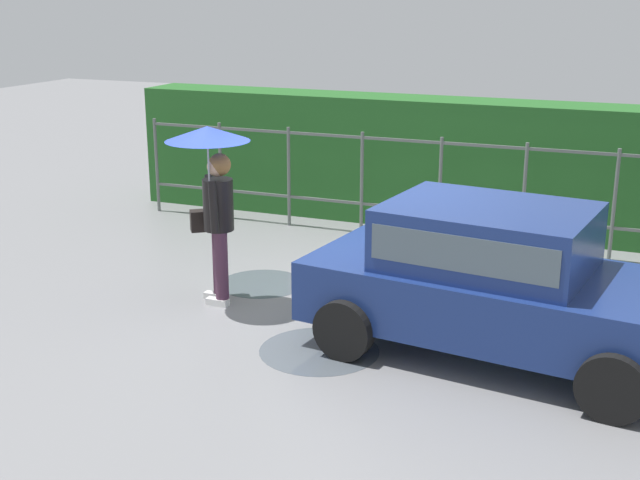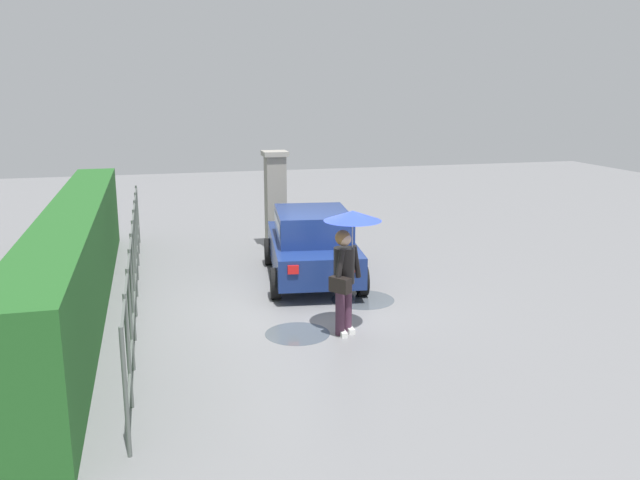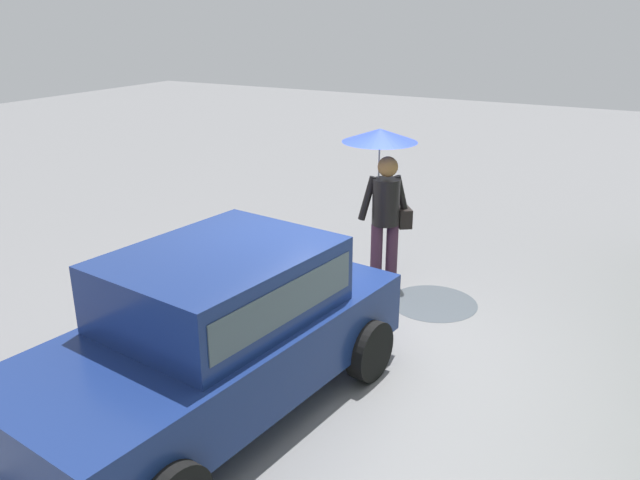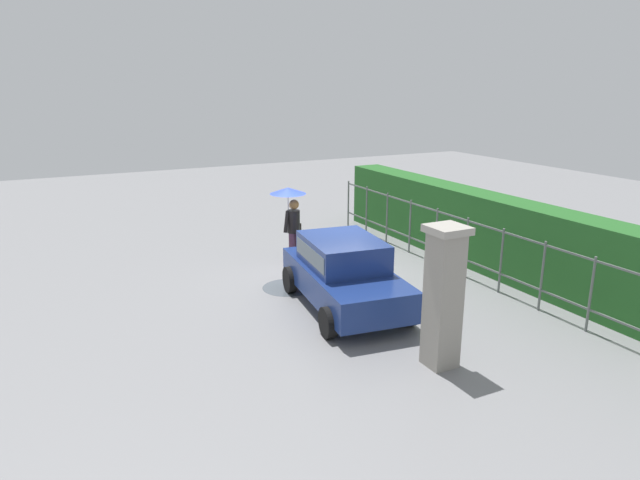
% 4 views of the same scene
% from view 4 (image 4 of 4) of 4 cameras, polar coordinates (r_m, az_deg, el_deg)
% --- Properties ---
extents(ground_plane, '(40.00, 40.00, 0.00)m').
position_cam_4_polar(ground_plane, '(13.41, 1.85, -4.30)').
color(ground_plane, slate).
extents(car, '(3.90, 2.24, 1.48)m').
position_cam_4_polar(car, '(11.72, 2.46, -3.13)').
color(car, navy).
rests_on(car, ground).
extents(pedestrian, '(0.92, 0.92, 2.04)m').
position_cam_4_polar(pedestrian, '(14.36, -2.99, 3.05)').
color(pedestrian, '#47283D').
rests_on(pedestrian, ground).
extents(gate_pillar, '(0.60, 0.60, 2.42)m').
position_cam_4_polar(gate_pillar, '(9.37, 12.47, -5.59)').
color(gate_pillar, gray).
rests_on(gate_pillar, ground).
extents(fence_section, '(10.49, 0.05, 1.50)m').
position_cam_4_polar(fence_section, '(14.35, 13.21, 0.09)').
color(fence_section, '#59605B').
rests_on(fence_section, ground).
extents(hedge_row, '(11.44, 0.90, 1.90)m').
position_cam_4_polar(hedge_row, '(14.94, 16.09, 1.00)').
color(hedge_row, '#235B23').
rests_on(hedge_row, ground).
extents(puddle_near, '(1.20, 1.20, 0.00)m').
position_cam_4_polar(puddle_near, '(13.07, -3.28, -4.85)').
color(puddle_near, '#4C545B').
rests_on(puddle_near, ground).
extents(puddle_far, '(1.07, 1.07, 0.00)m').
position_cam_4_polar(puddle_far, '(14.91, 0.16, -2.20)').
color(puddle_far, '#4C545B').
rests_on(puddle_far, ground).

